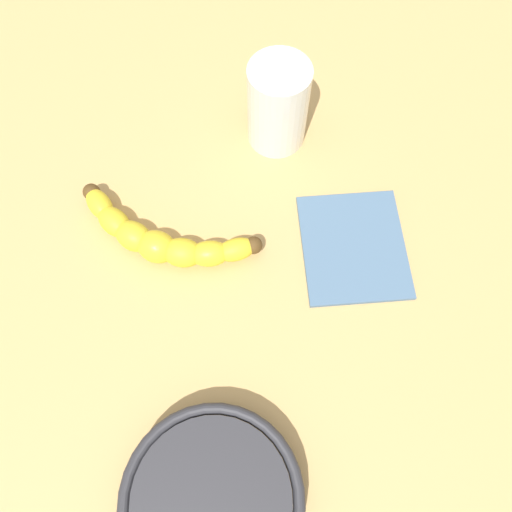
{
  "coord_description": "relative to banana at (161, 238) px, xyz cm",
  "views": [
    {
      "loc": [
        20.29,
        -7.99,
        57.5
      ],
      "look_at": [
        0.86,
        2.87,
        5.0
      ],
      "focal_mm": 34.01,
      "sensor_mm": 36.0,
      "label": 1
    }
  ],
  "objects": [
    {
      "name": "ceramic_bowl",
      "position": [
        27.94,
        -7.39,
        0.31
      ],
      "size": [
        17.91,
        17.91,
        3.76
      ],
      "color": "#2D2D33",
      "rests_on": "wooden_tabletop"
    },
    {
      "name": "folded_napkin",
      "position": [
        11.67,
        20.23,
        -1.65
      ],
      "size": [
        18.46,
        17.45,
        0.6
      ],
      "primitive_type": "cube",
      "rotation": [
        0.0,
        0.0,
        -0.43
      ],
      "color": "slate",
      "rests_on": "wooden_tabletop"
    },
    {
      "name": "wooden_tabletop",
      "position": [
        6.72,
        5.95,
        -3.45
      ],
      "size": [
        120.0,
        120.0,
        3.0
      ],
      "primitive_type": "cube",
      "color": "tan",
      "rests_on": "ground"
    },
    {
      "name": "banana",
      "position": [
        0.0,
        0.0,
        0.0
      ],
      "size": [
        18.7,
        16.59,
        3.91
      ],
      "rotation": [
        0.0,
        0.0,
        0.72
      ],
      "color": "yellow",
      "rests_on": "wooden_tabletop"
    },
    {
      "name": "smoothie_glass",
      "position": [
        -7.51,
        20.4,
        3.54
      ],
      "size": [
        7.7,
        7.7,
        11.89
      ],
      "color": "silver",
      "rests_on": "wooden_tabletop"
    }
  ]
}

